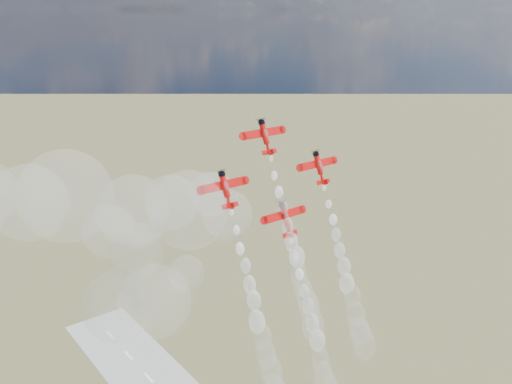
{
  "coord_description": "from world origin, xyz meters",
  "views": [
    {
      "loc": [
        -80.81,
        -89.74,
        148.01
      ],
      "look_at": [
        -4.13,
        10.09,
        105.5
      ],
      "focal_mm": 38.0,
      "sensor_mm": 36.0,
      "label": 1
    }
  ],
  "objects_px": {
    "plane_right": "(319,167)",
    "plane_slot": "(286,218)",
    "plane_left": "(225,188)",
    "plane_lead": "(265,136)"
  },
  "relations": [
    {
      "from": "plane_right",
      "to": "plane_slot",
      "type": "relative_size",
      "value": 1.0
    },
    {
      "from": "plane_right",
      "to": "plane_slot",
      "type": "height_order",
      "value": "plane_right"
    },
    {
      "from": "plane_left",
      "to": "plane_right",
      "type": "relative_size",
      "value": 1.0
    },
    {
      "from": "plane_slot",
      "to": "plane_left",
      "type": "bearing_deg",
      "value": 164.35
    },
    {
      "from": "plane_right",
      "to": "plane_slot",
      "type": "xyz_separation_m",
      "value": [
        -15.13,
        -4.24,
        -9.7
      ]
    },
    {
      "from": "plane_left",
      "to": "plane_slot",
      "type": "bearing_deg",
      "value": -15.65
    },
    {
      "from": "plane_left",
      "to": "plane_right",
      "type": "xyz_separation_m",
      "value": [
        30.25,
        0.0,
        0.0
      ]
    },
    {
      "from": "plane_left",
      "to": "plane_right",
      "type": "height_order",
      "value": "same"
    },
    {
      "from": "plane_left",
      "to": "plane_slot",
      "type": "relative_size",
      "value": 1.0
    },
    {
      "from": "plane_left",
      "to": "plane_lead",
      "type": "bearing_deg",
      "value": 15.65
    }
  ]
}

